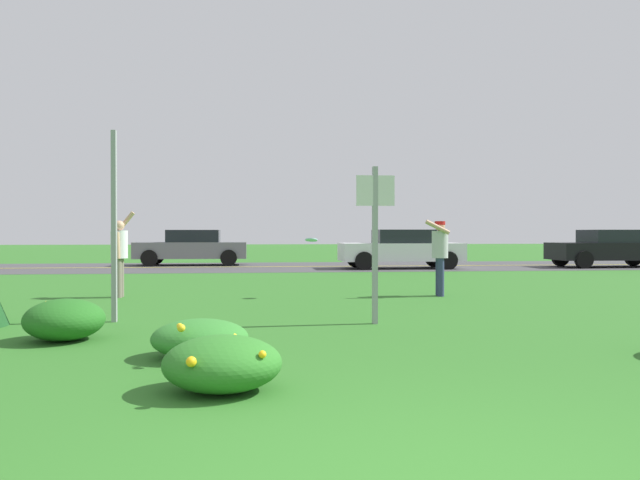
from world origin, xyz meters
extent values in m
plane|color=#2D6B23|center=(0.00, 10.82, 0.00)|extent=(120.00, 120.00, 0.00)
cube|color=#424244|center=(0.00, 21.64, 0.00)|extent=(120.00, 7.29, 0.01)
cube|color=yellow|center=(0.00, 21.64, 0.01)|extent=(120.00, 0.16, 0.00)
ellipsoid|color=#2D7526|center=(-1.16, 2.33, 0.23)|extent=(1.00, 0.92, 0.47)
sphere|color=yellow|center=(-0.83, 2.03, 0.36)|extent=(0.06, 0.06, 0.06)
sphere|color=yellow|center=(-1.04, 2.45, 0.42)|extent=(0.05, 0.05, 0.05)
sphere|color=yellow|center=(-1.38, 1.92, 0.34)|extent=(0.08, 0.08, 0.08)
ellipsoid|color=#23661E|center=(-3.20, 5.07, 0.26)|extent=(0.97, 1.03, 0.51)
sphere|color=gold|center=(-3.39, 5.12, 0.31)|extent=(0.09, 0.09, 0.09)
sphere|color=gold|center=(-3.00, 5.30, 0.33)|extent=(0.06, 0.06, 0.06)
sphere|color=gold|center=(-3.46, 5.23, 0.44)|extent=(0.07, 0.07, 0.07)
sphere|color=gold|center=(-3.00, 5.44, 0.35)|extent=(0.08, 0.08, 0.08)
sphere|color=gold|center=(-3.09, 5.35, 0.35)|extent=(0.07, 0.07, 0.07)
sphere|color=gold|center=(-3.01, 4.98, 0.37)|extent=(0.08, 0.08, 0.08)
sphere|color=gold|center=(-3.01, 5.09, 0.45)|extent=(0.07, 0.07, 0.07)
ellipsoid|color=#337F2D|center=(-1.46, 3.81, 0.20)|extent=(1.03, 0.95, 0.41)
sphere|color=yellow|center=(-1.09, 3.55, 0.25)|extent=(0.08, 0.08, 0.08)
sphere|color=yellow|center=(-1.63, 3.42, 0.39)|extent=(0.06, 0.06, 0.06)
sphere|color=yellow|center=(-1.60, 3.35, 0.38)|extent=(0.08, 0.08, 0.08)
sphere|color=yellow|center=(-1.69, 3.60, 0.28)|extent=(0.08, 0.08, 0.08)
sphere|color=yellow|center=(-1.31, 3.55, 0.29)|extent=(0.09, 0.09, 0.09)
cube|color=#93969B|center=(-2.93, 6.66, 1.42)|extent=(0.07, 0.10, 2.85)
cube|color=#93969B|center=(0.89, 6.04, 1.14)|extent=(0.07, 0.10, 2.29)
cube|color=silver|center=(0.89, 6.01, 1.94)|extent=(0.56, 0.03, 0.44)
cylinder|color=silver|center=(-3.59, 10.33, 1.09)|extent=(0.34, 0.34, 0.57)
sphere|color=tan|center=(-3.59, 10.33, 1.47)|extent=(0.21, 0.21, 0.21)
cylinder|color=#726B5B|center=(-3.59, 10.41, 0.40)|extent=(0.14, 0.14, 0.80)
cylinder|color=#726B5B|center=(-3.60, 10.24, 0.40)|extent=(0.14, 0.14, 0.80)
cylinder|color=tan|center=(-3.51, 10.52, 1.54)|extent=(0.41, 0.12, 0.47)
cylinder|color=tan|center=(-3.59, 10.13, 1.07)|extent=(0.12, 0.10, 0.54)
cylinder|color=#B2B2B7|center=(3.04, 9.86, 1.08)|extent=(0.34, 0.34, 0.57)
sphere|color=tan|center=(3.04, 9.86, 1.47)|extent=(0.21, 0.21, 0.21)
cylinder|color=navy|center=(3.04, 9.77, 0.40)|extent=(0.14, 0.14, 0.80)
cylinder|color=navy|center=(3.05, 9.94, 0.40)|extent=(0.14, 0.14, 0.80)
cylinder|color=tan|center=(2.93, 9.67, 1.44)|extent=(0.52, 0.13, 0.32)
cylinder|color=tan|center=(3.04, 10.05, 1.06)|extent=(0.12, 0.10, 0.54)
cylinder|color=red|center=(3.04, 9.86, 1.53)|extent=(0.22, 0.22, 0.07)
cylinder|color=red|center=(2.95, 9.86, 1.50)|extent=(0.15, 0.15, 0.02)
cylinder|color=#ADD6E5|center=(0.33, 9.86, 1.19)|extent=(0.26, 0.25, 0.09)
torus|color=#ADD6E5|center=(0.33, 9.86, 1.18)|extent=(0.26, 0.25, 0.09)
cube|color=black|center=(12.97, 20.00, 0.62)|extent=(4.50, 1.82, 0.66)
cube|color=black|center=(13.07, 20.00, 1.19)|extent=(2.10, 1.64, 0.52)
cylinder|color=black|center=(11.42, 19.11, 0.33)|extent=(0.66, 0.22, 0.66)
cylinder|color=black|center=(11.42, 20.89, 0.33)|extent=(0.66, 0.22, 0.66)
cylinder|color=black|center=(14.52, 20.89, 0.33)|extent=(0.66, 0.22, 0.66)
cube|color=silver|center=(4.68, 20.00, 0.62)|extent=(4.50, 1.82, 0.66)
cube|color=black|center=(4.78, 20.00, 1.19)|extent=(2.10, 1.64, 0.52)
cylinder|color=black|center=(3.13, 19.11, 0.33)|extent=(0.66, 0.22, 0.66)
cylinder|color=black|center=(3.13, 20.89, 0.33)|extent=(0.66, 0.22, 0.66)
cylinder|color=black|center=(6.23, 19.11, 0.33)|extent=(0.66, 0.22, 0.66)
cylinder|color=black|center=(6.23, 20.89, 0.33)|extent=(0.66, 0.22, 0.66)
cube|color=slate|center=(-3.31, 23.28, 0.62)|extent=(4.50, 1.82, 0.66)
cube|color=black|center=(-3.21, 23.28, 1.19)|extent=(2.10, 1.64, 0.52)
cylinder|color=black|center=(-4.86, 22.39, 0.33)|extent=(0.66, 0.22, 0.66)
cylinder|color=black|center=(-4.86, 24.17, 0.33)|extent=(0.66, 0.22, 0.66)
cylinder|color=black|center=(-1.76, 22.39, 0.33)|extent=(0.66, 0.22, 0.66)
cylinder|color=black|center=(-1.76, 24.17, 0.33)|extent=(0.66, 0.22, 0.66)
camera|label=1|loc=(-0.93, -2.96, 1.32)|focal=35.29mm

